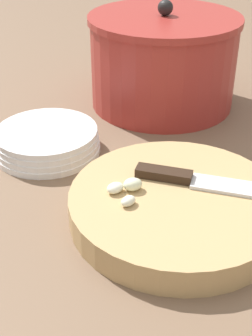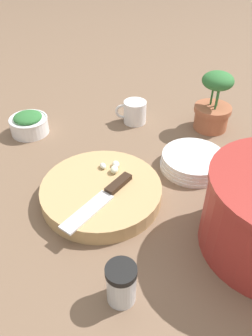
{
  "view_description": "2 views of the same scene",
  "coord_description": "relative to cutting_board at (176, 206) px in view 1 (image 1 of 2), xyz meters",
  "views": [
    {
      "loc": [
        -0.36,
        -0.4,
        0.39
      ],
      "look_at": [
        0.01,
        -0.02,
        0.06
      ],
      "focal_mm": 50.0,
      "sensor_mm": 36.0,
      "label": 1
    },
    {
      "loc": [
        0.58,
        -0.25,
        0.54
      ],
      "look_at": [
        0.0,
        -0.01,
        0.04
      ],
      "focal_mm": 35.0,
      "sensor_mm": 36.0,
      "label": 2
    }
  ],
  "objects": [
    {
      "name": "cutting_board",
      "position": [
        0.0,
        0.0,
        0.0
      ],
      "size": [
        0.28,
        0.28,
        0.04
      ],
      "color": "tan",
      "rests_on": "ground_plane"
    },
    {
      "name": "stock_pot",
      "position": [
        0.26,
        0.27,
        0.07
      ],
      "size": [
        0.28,
        0.28,
        0.2
      ],
      "color": "#9E2D28",
      "rests_on": "ground_plane"
    },
    {
      "name": "chef_knife",
      "position": [
        0.04,
        -0.01,
        0.02
      ],
      "size": [
        0.13,
        0.2,
        0.01
      ],
      "rotation": [
        0.0,
        0.0,
        3.66
      ],
      "color": "black",
      "rests_on": "cutting_board"
    },
    {
      "name": "garlic_cloves",
      "position": [
        -0.05,
        0.05,
        0.03
      ],
      "size": [
        0.05,
        0.05,
        0.02
      ],
      "color": "silver",
      "rests_on": "cutting_board"
    },
    {
      "name": "plate_stack",
      "position": [
        -0.02,
        0.26,
        0.0
      ],
      "size": [
        0.17,
        0.17,
        0.04
      ],
      "color": "white",
      "rests_on": "ground_plane"
    },
    {
      "name": "ground_plane",
      "position": [
        -0.03,
        0.09,
        -0.02
      ],
      "size": [
        5.0,
        5.0,
        0.0
      ],
      "primitive_type": "plane",
      "color": "brown"
    }
  ]
}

